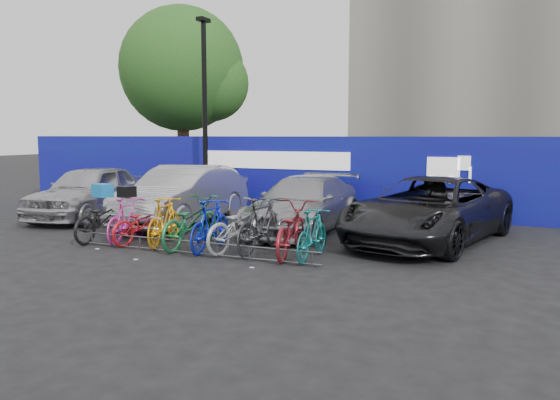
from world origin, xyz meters
The scene contains 21 objects.
ground centered at (0.00, 0.00, 0.00)m, with size 100.00×100.00×0.00m, color black.
hoarding centered at (0.01, 6.00, 1.20)m, with size 22.00×0.18×2.40m.
tree centered at (-6.77, 10.06, 5.07)m, with size 5.40×5.20×7.80m.
lamppost centered at (-3.20, 5.40, 3.27)m, with size 0.25×0.50×6.11m.
bike_rack centered at (0.00, -0.60, 0.16)m, with size 5.60×0.03×0.30m.
car_0 centered at (-5.49, 2.59, 0.78)m, with size 1.85×4.60×1.57m, color #AAAAAE.
car_1 centered at (-2.28, 2.64, 0.81)m, with size 1.71×4.89×1.61m, color #A1A2A6.
car_2 centered at (1.09, 3.00, 0.69)m, with size 1.94×4.77×1.38m, color #9B9BA0.
car_3 centered at (4.27, 2.65, 0.75)m, with size 2.48×5.37×1.49m, color black.
bike_0 centered at (-2.74, -0.04, 0.51)m, with size 0.68×1.94×1.02m, color black.
bike_1 centered at (-2.12, 0.05, 0.52)m, with size 0.49×1.72×1.03m, color #F138B5.
bike_2 centered at (-1.68, 0.05, 0.46)m, with size 0.61×1.76×0.92m, color #AE141A.
bike_3 centered at (-1.11, 0.04, 0.54)m, with size 0.51×1.79×1.08m, color orange.
bike_4 centered at (-0.46, 0.07, 0.55)m, with size 0.73×2.09×1.10m, color #196B38.
bike_5 centered at (0.13, -0.08, 0.55)m, with size 0.52×1.82×1.10m, color #0C1CB1.
bike_6 centered at (0.73, 0.14, 0.54)m, with size 0.72×2.05×1.08m, color #9CA0A3.
bike_7 centered at (1.22, 0.15, 0.58)m, with size 0.55×1.95×1.17m, color #29292C.
bike_8 centered at (1.89, 0.12, 0.55)m, with size 0.73×2.08×1.09m, color maroon.
bike_9 centered at (2.40, -0.01, 0.50)m, with size 0.47×1.67×1.01m, color #116869.
cargo_crate centered at (-2.74, -0.04, 1.17)m, with size 0.42×0.32×0.30m, color blue.
cargo_topcase centered at (-2.12, 0.05, 1.16)m, with size 0.34×0.30×0.25m, color black.
Camera 1 is at (5.92, -10.00, 2.45)m, focal length 35.00 mm.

